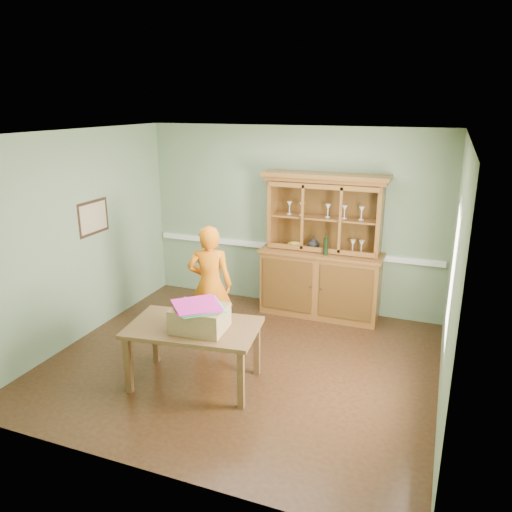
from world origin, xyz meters
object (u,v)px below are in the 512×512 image
at_px(person, 210,285).
at_px(cardboard_box, 200,318).
at_px(china_hutch, 321,267).
at_px(dining_table, 194,333).

bearing_deg(person, cardboard_box, 93.52).
relative_size(china_hutch, person, 1.33).
relative_size(china_hutch, dining_table, 1.39).
xyz_separation_m(china_hutch, dining_table, (-0.83, -2.36, -0.11)).
distance_m(dining_table, cardboard_box, 0.24).
xyz_separation_m(china_hutch, cardboard_box, (-0.72, -2.42, 0.10)).
bearing_deg(cardboard_box, person, 110.69).
bearing_deg(dining_table, china_hutch, 63.30).
xyz_separation_m(dining_table, cardboard_box, (0.11, -0.05, 0.21)).
height_order(china_hutch, cardboard_box, china_hutch).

